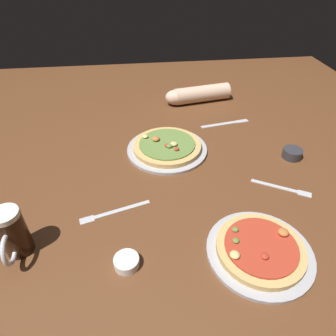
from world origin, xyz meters
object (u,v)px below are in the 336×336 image
pizza_plate_far (167,147)px  ramekin_sauce (292,153)px  fork_spare (282,188)px  fork_left (114,212)px  pizza_plate_near (260,250)px  ramekin_butter (127,262)px  diner_arm (196,95)px  knife_right (225,123)px  beer_mug_dark (13,234)px

pizza_plate_far → ramekin_sauce: 0.49m
fork_spare → fork_left: bearing=-175.8°
ramekin_sauce → fork_spare: 0.20m
fork_left → pizza_plate_near: bearing=-27.0°
pizza_plate_near → fork_left: (-0.40, 0.20, -0.01)m
ramekin_butter → diner_arm: (0.37, 0.94, 0.03)m
ramekin_sauce → knife_right: bearing=122.9°
pizza_plate_far → ramekin_sauce: size_ratio=4.35×
beer_mug_dark → ramekin_butter: bearing=-15.6°
ramekin_butter → knife_right: size_ratio=0.29×
ramekin_sauce → diner_arm: bearing=117.8°
fork_spare → diner_arm: size_ratio=0.54×
ramekin_butter → knife_right: 0.83m
fork_spare → pizza_plate_far: bearing=143.1°
knife_right → fork_spare: same height
pizza_plate_far → fork_spare: size_ratio=1.75×
pizza_plate_far → diner_arm: 0.47m
ramekin_sauce → fork_spare: size_ratio=0.40×
fork_left → fork_spare: same height
ramekin_sauce → fork_left: bearing=-162.8°
ramekin_butter → fork_left: bearing=101.2°
fork_spare → beer_mug_dark: bearing=-169.3°
fork_spare → ramekin_sauce: bearing=56.6°
fork_left → fork_spare: bearing=4.2°
ramekin_sauce → knife_right: 0.34m
ramekin_sauce → knife_right: (-0.19, 0.29, -0.02)m
pizza_plate_far → ramekin_sauce: (0.48, -0.11, 0.00)m
pizza_plate_far → ramekin_butter: pizza_plate_far is taller
fork_left → knife_right: bearing=44.9°
ramekin_butter → fork_spare: 0.59m
beer_mug_dark → ramekin_butter: 0.31m
pizza_plate_far → ramekin_butter: 0.54m
fork_left → knife_right: (0.50, 0.50, 0.00)m
beer_mug_dark → knife_right: beer_mug_dark is taller
diner_arm → ramekin_sauce: bearing=-62.2°
pizza_plate_near → ramekin_sauce: (0.29, 0.42, 0.00)m
beer_mug_dark → fork_spare: (0.83, 0.16, -0.07)m
knife_right → fork_spare: size_ratio=1.27×
pizza_plate_near → fork_left: pizza_plate_near is taller
ramekin_sauce → pizza_plate_far: bearing=167.6°
beer_mug_dark → fork_spare: bearing=10.7°
ramekin_sauce → ramekin_butter: size_ratio=1.10×
diner_arm → pizza_plate_near: bearing=-90.6°
diner_arm → fork_left: bearing=-118.8°
ramekin_butter → pizza_plate_near: bearing=-1.2°
pizza_plate_far → beer_mug_dark: 0.63m
ramekin_sauce → fork_left: 0.72m
beer_mug_dark → ramekin_butter: (0.29, -0.08, -0.06)m
ramekin_sauce → ramekin_butter: ramekin_sauce is taller
fork_left → fork_spare: size_ratio=1.21×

